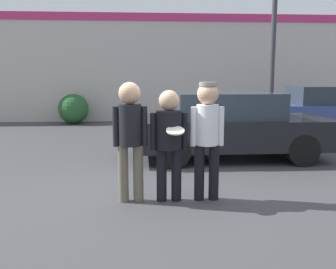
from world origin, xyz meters
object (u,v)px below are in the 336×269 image
object	(u,v)px
parked_car_far	(331,109)
person_middle_with_frisbee	(169,136)
person_left	(130,131)
person_right	(207,130)
parked_car_near	(229,125)
street_lamp	(285,17)
shrub	(73,109)

from	to	relation	value
parked_car_far	person_middle_with_frisbee	bearing A→B (deg)	-131.96
person_left	person_right	bearing A→B (deg)	-0.20
parked_car_near	person_left	bearing A→B (deg)	-127.07
person_right	parked_car_near	bearing A→B (deg)	70.59
street_lamp	parked_car_far	bearing A→B (deg)	46.67
person_middle_with_frisbee	shrub	world-z (taller)	person_middle_with_frisbee
parked_car_far	street_lamp	distance (m)	4.80
parked_car_near	street_lamp	world-z (taller)	street_lamp
person_left	person_right	distance (m)	1.13
person_left	person_middle_with_frisbee	size ratio (longest dim) A/B	1.07
person_left	shrub	distance (m)	9.51
person_middle_with_frisbee	person_right	distance (m)	0.57
person_left	street_lamp	size ratio (longest dim) A/B	0.34
person_left	person_right	world-z (taller)	person_left
person_right	shrub	size ratio (longest dim) A/B	1.52
person_left	parked_car_near	distance (m)	3.52
person_middle_with_frisbee	street_lamp	distance (m)	5.04
street_lamp	person_middle_with_frisbee	bearing A→B (deg)	-130.72
person_middle_with_frisbee	person_right	size ratio (longest dim) A/B	0.94
person_left	shrub	size ratio (longest dim) A/B	1.52
person_left	parked_car_far	xyz separation A→B (m)	(6.35, 6.42, -0.30)
person_middle_with_frisbee	parked_car_far	xyz separation A→B (m)	(5.79, 6.44, -0.23)
person_middle_with_frisbee	parked_car_far	distance (m)	8.66
person_middle_with_frisbee	parked_car_far	size ratio (longest dim) A/B	0.35
person_left	shrub	world-z (taller)	person_left
person_middle_with_frisbee	street_lamp	size ratio (longest dim) A/B	0.32
person_left	person_middle_with_frisbee	world-z (taller)	person_left
person_right	shrub	world-z (taller)	person_right
shrub	parked_car_near	bearing A→B (deg)	-54.46
person_right	parked_car_near	size ratio (longest dim) A/B	0.41
person_middle_with_frisbee	street_lamp	world-z (taller)	street_lamp
parked_car_far	shrub	xyz separation A→B (m)	(-8.79, 2.76, -0.18)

